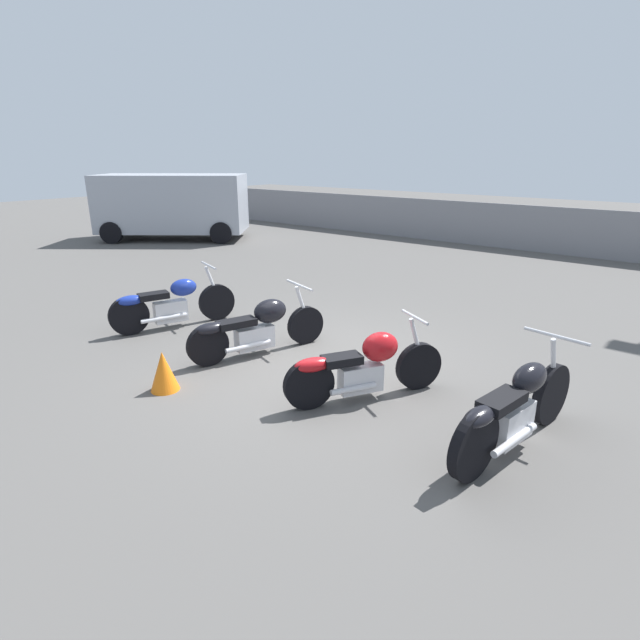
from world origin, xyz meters
name	(u,v)px	position (x,y,z in m)	size (l,w,h in m)	color
ground_plane	(321,364)	(0.00, 0.00, 0.00)	(60.00, 60.00, 0.00)	#514F4C
fence_back	(545,230)	(0.00, 10.50, 0.67)	(40.00, 0.04, 1.33)	gray
motorcycle_slot_0	(171,304)	(-2.91, -0.34, 0.41)	(0.92, 2.02, 1.00)	black
motorcycle_slot_1	(257,327)	(-0.94, -0.29, 0.42)	(0.96, 2.07, 0.95)	black
motorcycle_slot_2	(364,366)	(1.03, -0.48, 0.42)	(1.12, 1.81, 0.96)	black
motorcycle_slot_3	(515,410)	(2.78, -0.48, 0.44)	(0.70, 2.15, 1.04)	black
parked_van	(173,204)	(-10.53, 5.26, 1.18)	(5.00, 4.52, 2.12)	#999EA8
traffic_cone_near	(164,371)	(-1.01, -1.83, 0.25)	(0.35, 0.35, 0.50)	orange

